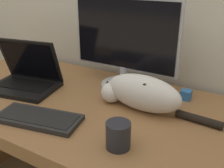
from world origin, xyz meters
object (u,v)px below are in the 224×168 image
Objects in this scene: laptop at (26,79)px; cat at (141,92)px; coffee_mug at (118,135)px; external_keyboard at (38,118)px; monitor at (124,44)px.

cat is at bearing -2.53° from laptop.
cat is 0.29m from coffee_mug.
laptop reaches higher than cat.
external_keyboard is at bearing -46.57° from laptop.
cat reaches higher than external_keyboard.
monitor is 0.53m from laptop.
coffee_mug is (0.05, -0.29, -0.03)m from cat.
monitor reaches higher than coffee_mug.
monitor reaches higher than cat.
external_keyboard is at bearing -132.99° from cat.
external_keyboard is 0.69× the size of cat.
coffee_mug is (0.65, -0.20, -0.00)m from laptop.
laptop is at bearing -148.76° from monitor.
monitor reaches higher than laptop.
laptop is (-0.43, -0.26, -0.18)m from monitor.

